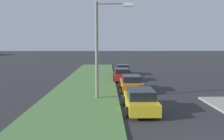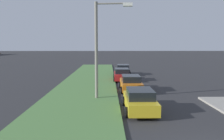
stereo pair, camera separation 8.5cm
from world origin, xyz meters
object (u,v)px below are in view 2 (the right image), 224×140
(parked_car_orange, at_px, (131,83))
(parked_car_red, at_px, (122,75))
(parked_car_yellow, at_px, (140,100))
(streetlight, at_px, (101,43))
(parked_car_black, at_px, (123,70))

(parked_car_orange, xyz_separation_m, parked_car_red, (6.16, 0.47, 0.00))
(parked_car_yellow, xyz_separation_m, parked_car_orange, (6.55, -0.07, 0.00))
(parked_car_orange, bearing_deg, parked_car_red, 4.44)
(parked_car_yellow, height_order, parked_car_orange, same)
(parked_car_red, bearing_deg, parked_car_yellow, -177.12)
(parked_car_yellow, bearing_deg, parked_car_red, 1.86)
(parked_car_orange, xyz_separation_m, streetlight, (-3.29, 2.66, 3.67))
(parked_car_yellow, xyz_separation_m, streetlight, (3.26, 2.59, 3.67))
(parked_car_orange, relative_size, parked_car_red, 0.99)
(parked_car_yellow, distance_m, parked_car_orange, 6.55)
(parked_car_yellow, distance_m, parked_car_black, 17.97)
(parked_car_red, relative_size, streetlight, 0.58)
(parked_car_red, relative_size, parked_car_black, 0.99)
(parked_car_yellow, height_order, streetlight, streetlight)
(parked_car_red, bearing_deg, streetlight, 168.04)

